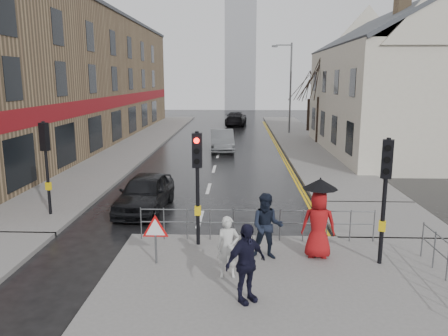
# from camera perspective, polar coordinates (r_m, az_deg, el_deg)

# --- Properties ---
(ground) EXTENTS (120.00, 120.00, 0.00)m
(ground) POSITION_cam_1_polar(r_m,az_deg,el_deg) (13.18, -4.33, -10.76)
(ground) COLOR black
(ground) RESTS_ON ground
(near_pavement) EXTENTS (10.00, 9.00, 0.14)m
(near_pavement) POSITION_cam_1_polar(r_m,az_deg,el_deg) (10.06, 11.44, -18.04)
(near_pavement) COLOR #605E5B
(near_pavement) RESTS_ON ground
(left_pavement) EXTENTS (4.00, 44.00, 0.14)m
(left_pavement) POSITION_cam_1_polar(r_m,az_deg,el_deg) (36.33, -10.60, 3.57)
(left_pavement) COLOR #605E5B
(left_pavement) RESTS_ON ground
(right_pavement) EXTENTS (4.00, 40.00, 0.14)m
(right_pavement) POSITION_cam_1_polar(r_m,az_deg,el_deg) (37.79, 9.76, 3.90)
(right_pavement) COLOR #605E5B
(right_pavement) RESTS_ON ground
(pavement_bridge_right) EXTENTS (4.00, 4.20, 0.14)m
(pavement_bridge_right) POSITION_cam_1_polar(r_m,az_deg,el_deg) (16.70, 19.80, -6.31)
(pavement_bridge_right) COLOR #605E5B
(pavement_bridge_right) RESTS_ON ground
(building_left_terrace) EXTENTS (8.00, 42.00, 10.00)m
(building_left_terrace) POSITION_cam_1_polar(r_m,az_deg,el_deg) (36.66, -19.82, 10.90)
(building_left_terrace) COLOR #836B4C
(building_left_terrace) RESTS_ON ground
(building_right_cream) EXTENTS (9.00, 16.40, 10.10)m
(building_right_cream) POSITION_cam_1_polar(r_m,az_deg,el_deg) (31.93, 21.76, 10.37)
(building_right_cream) COLOR beige
(building_right_cream) RESTS_ON ground
(church_tower) EXTENTS (5.00, 5.00, 18.00)m
(church_tower) POSITION_cam_1_polar(r_m,az_deg,el_deg) (74.23, 2.14, 14.65)
(church_tower) COLOR gray
(church_tower) RESTS_ON ground
(traffic_signal_near_left) EXTENTS (0.28, 0.27, 3.40)m
(traffic_signal_near_left) POSITION_cam_1_polar(r_m,az_deg,el_deg) (12.63, -3.50, -0.07)
(traffic_signal_near_left) COLOR black
(traffic_signal_near_left) RESTS_ON near_pavement
(traffic_signal_near_right) EXTENTS (0.34, 0.33, 3.40)m
(traffic_signal_near_right) POSITION_cam_1_polar(r_m,az_deg,el_deg) (12.02, 20.37, -1.38)
(traffic_signal_near_right) COLOR black
(traffic_signal_near_right) RESTS_ON near_pavement
(traffic_signal_far_left) EXTENTS (0.34, 0.33, 3.40)m
(traffic_signal_far_left) POSITION_cam_1_polar(r_m,az_deg,el_deg) (16.82, -22.27, 2.00)
(traffic_signal_far_left) COLOR black
(traffic_signal_far_left) RESTS_ON left_pavement
(guard_railing_front) EXTENTS (7.14, 0.04, 1.00)m
(guard_railing_front) POSITION_cam_1_polar(r_m,az_deg,el_deg) (13.39, 4.27, -6.49)
(guard_railing_front) COLOR #595B5E
(guard_railing_front) RESTS_ON near_pavement
(warning_sign) EXTENTS (0.80, 0.07, 1.35)m
(warning_sign) POSITION_cam_1_polar(r_m,az_deg,el_deg) (11.82, -8.95, -8.16)
(warning_sign) COLOR #595B5E
(warning_sign) RESTS_ON near_pavement
(street_lamp) EXTENTS (1.83, 0.25, 8.00)m
(street_lamp) POSITION_cam_1_polar(r_m,az_deg,el_deg) (40.36, 8.44, 11.03)
(street_lamp) COLOR #595B5E
(street_lamp) RESTS_ON right_pavement
(tree_near) EXTENTS (2.40, 2.40, 6.58)m
(tree_near) POSITION_cam_1_polar(r_m,az_deg,el_deg) (34.66, 12.39, 11.53)
(tree_near) COLOR black
(tree_near) RESTS_ON right_pavement
(tree_far) EXTENTS (2.40, 2.40, 5.64)m
(tree_far) POSITION_cam_1_polar(r_m,az_deg,el_deg) (42.64, 11.09, 10.58)
(tree_far) COLOR black
(tree_far) RESTS_ON right_pavement
(pedestrian_a) EXTENTS (0.60, 0.43, 1.55)m
(pedestrian_a) POSITION_cam_1_polar(r_m,az_deg,el_deg) (10.97, 0.53, -10.29)
(pedestrian_a) COLOR beige
(pedestrian_a) RESTS_ON near_pavement
(pedestrian_b) EXTENTS (0.96, 0.78, 1.83)m
(pedestrian_b) POSITION_cam_1_polar(r_m,az_deg,el_deg) (12.05, 5.63, -7.59)
(pedestrian_b) COLOR black
(pedestrian_b) RESTS_ON near_pavement
(pedestrian_with_umbrella) EXTENTS (0.99, 0.96, 2.23)m
(pedestrian_with_umbrella) POSITION_cam_1_polar(r_m,az_deg,el_deg) (12.27, 12.29, -6.20)
(pedestrian_with_umbrella) COLOR maroon
(pedestrian_with_umbrella) RESTS_ON near_pavement
(pedestrian_d) EXTENTS (1.11, 0.99, 1.80)m
(pedestrian_d) POSITION_cam_1_polar(r_m,az_deg,el_deg) (9.78, 2.87, -12.32)
(pedestrian_d) COLOR black
(pedestrian_d) RESTS_ON near_pavement
(car_parked) EXTENTS (1.93, 4.26, 1.42)m
(car_parked) POSITION_cam_1_polar(r_m,az_deg,el_deg) (17.06, -10.27, -3.19)
(car_parked) COLOR black
(car_parked) RESTS_ON ground
(car_mid) EXTENTS (1.88, 4.61, 1.49)m
(car_mid) POSITION_cam_1_polar(r_m,az_deg,el_deg) (30.79, -0.25, 3.62)
(car_mid) COLOR #4F5255
(car_mid) RESTS_ON ground
(car_far) EXTENTS (2.48, 5.35, 1.51)m
(car_far) POSITION_cam_1_polar(r_m,az_deg,el_deg) (47.90, 1.57, 6.48)
(car_far) COLOR black
(car_far) RESTS_ON ground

